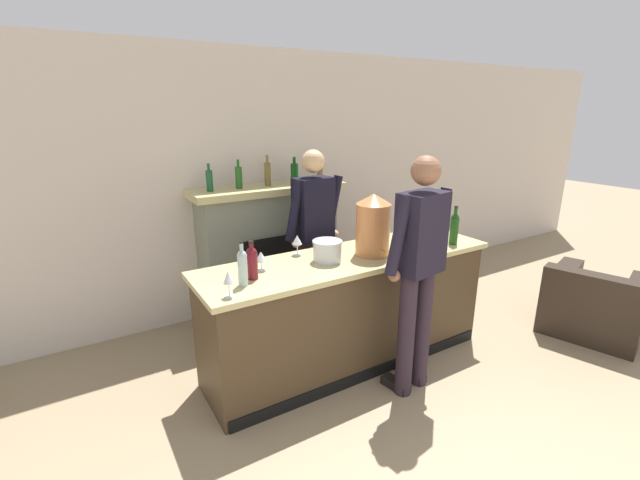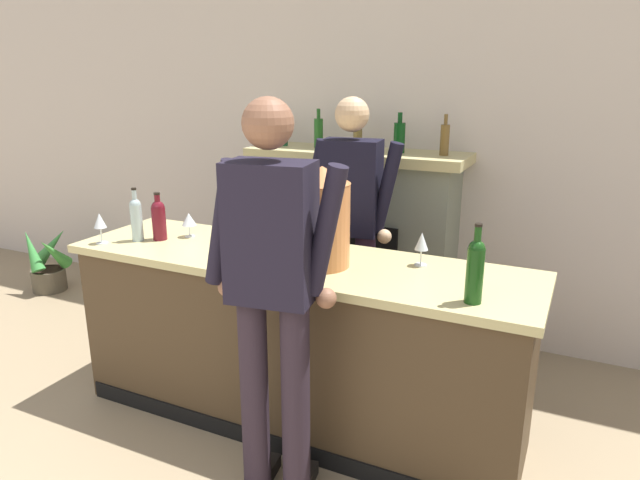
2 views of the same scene
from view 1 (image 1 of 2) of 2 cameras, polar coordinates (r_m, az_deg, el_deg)
wall_back_panel at (r=4.66m, az=-9.19°, el=7.25°), size 12.00×0.07×2.75m
bar_counter at (r=3.74m, az=3.87°, el=-9.27°), size 2.58×0.72×0.98m
fireplace_stone at (r=4.62m, az=-6.76°, el=-1.24°), size 1.60×0.52×1.71m
armchair_black at (r=5.10m, az=32.63°, el=-7.58°), size 1.10×1.06×0.70m
person_customer at (r=3.24m, az=12.98°, el=-3.58°), size 0.65×0.35×1.85m
person_bartender at (r=4.11m, az=-0.85°, el=0.79°), size 0.66×0.34×1.80m
copper_dispenser at (r=3.55m, az=7.07°, el=2.09°), size 0.29×0.32×0.51m
ice_bucket_steel at (r=3.41m, az=1.02°, el=-1.44°), size 0.24×0.24×0.17m
wine_bottle_merlot_tall at (r=2.97m, az=-10.30°, el=-3.44°), size 0.07×0.07×0.32m
wine_bottle_cabernet_heavy at (r=4.00m, az=17.47°, el=1.61°), size 0.08×0.08×0.35m
wine_bottle_rose_blush at (r=3.08m, az=-9.06°, el=-2.87°), size 0.08×0.08×0.28m
wine_glass_back_row at (r=4.03m, az=10.20°, el=1.78°), size 0.07×0.07×0.18m
wine_glass_near_bucket at (r=3.24m, az=-7.88°, el=-2.26°), size 0.09×0.09×0.15m
wine_glass_by_dispenser at (r=2.81m, az=-12.12°, el=-5.01°), size 0.07×0.07×0.18m
wine_glass_mid_counter at (r=3.54m, az=-3.06°, el=-0.09°), size 0.08×0.08×0.17m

